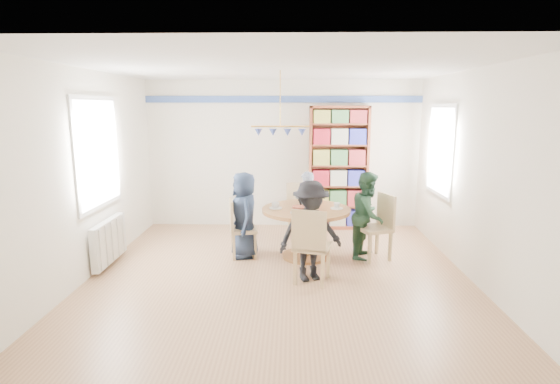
{
  "coord_description": "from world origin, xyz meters",
  "views": [
    {
      "loc": [
        0.15,
        -5.55,
        2.21
      ],
      "look_at": [
        0.0,
        0.4,
        1.05
      ],
      "focal_mm": 28.0,
      "sensor_mm": 36.0,
      "label": 1
    }
  ],
  "objects_px": {
    "person_right": "(368,215)",
    "chair_right": "(379,223)",
    "person_far": "(306,206)",
    "bookshelf": "(338,169)",
    "person_near": "(310,231)",
    "dining_table": "(306,221)",
    "chair_far": "(300,208)",
    "chair_near": "(311,243)",
    "chair_left": "(238,226)",
    "radiator": "(109,241)",
    "person_left": "(244,215)"
  },
  "relations": [
    {
      "from": "radiator",
      "to": "person_left",
      "type": "bearing_deg",
      "value": 12.53
    },
    {
      "from": "radiator",
      "to": "chair_far",
      "type": "height_order",
      "value": "chair_far"
    },
    {
      "from": "chair_left",
      "to": "bookshelf",
      "type": "relative_size",
      "value": 0.39
    },
    {
      "from": "person_far",
      "to": "person_right",
      "type": "bearing_deg",
      "value": 116.4
    },
    {
      "from": "chair_far",
      "to": "person_far",
      "type": "height_order",
      "value": "person_far"
    },
    {
      "from": "chair_far",
      "to": "person_right",
      "type": "relative_size",
      "value": 0.72
    },
    {
      "from": "chair_far",
      "to": "person_near",
      "type": "distance_m",
      "value": 1.93
    },
    {
      "from": "person_far",
      "to": "bookshelf",
      "type": "distance_m",
      "value": 1.08
    },
    {
      "from": "person_left",
      "to": "bookshelf",
      "type": "distance_m",
      "value": 2.29
    },
    {
      "from": "person_left",
      "to": "bookshelf",
      "type": "relative_size",
      "value": 0.57
    },
    {
      "from": "radiator",
      "to": "chair_right",
      "type": "xyz_separation_m",
      "value": [
        3.87,
        0.38,
        0.18
      ]
    },
    {
      "from": "chair_far",
      "to": "person_right",
      "type": "xyz_separation_m",
      "value": [
        0.98,
        -1.02,
        0.13
      ]
    },
    {
      "from": "dining_table",
      "to": "person_near",
      "type": "bearing_deg",
      "value": -88.2
    },
    {
      "from": "person_far",
      "to": "bookshelf",
      "type": "xyz_separation_m",
      "value": [
        0.6,
        0.74,
        0.52
      ]
    },
    {
      "from": "dining_table",
      "to": "person_right",
      "type": "height_order",
      "value": "person_right"
    },
    {
      "from": "person_left",
      "to": "bookshelf",
      "type": "bearing_deg",
      "value": 118.82
    },
    {
      "from": "person_left",
      "to": "radiator",
      "type": "bearing_deg",
      "value": -94.97
    },
    {
      "from": "chair_left",
      "to": "person_near",
      "type": "bearing_deg",
      "value": -39.84
    },
    {
      "from": "person_left",
      "to": "person_right",
      "type": "height_order",
      "value": "person_right"
    },
    {
      "from": "chair_far",
      "to": "bookshelf",
      "type": "height_order",
      "value": "bookshelf"
    },
    {
      "from": "chair_right",
      "to": "bookshelf",
      "type": "xyz_separation_m",
      "value": [
        -0.44,
        1.66,
        0.57
      ]
    },
    {
      "from": "chair_far",
      "to": "chair_right",
      "type": "bearing_deg",
      "value": -43.43
    },
    {
      "from": "chair_near",
      "to": "person_left",
      "type": "height_order",
      "value": "person_left"
    },
    {
      "from": "person_right",
      "to": "dining_table",
      "type": "bearing_deg",
      "value": 114.06
    },
    {
      "from": "chair_far",
      "to": "person_right",
      "type": "height_order",
      "value": "person_right"
    },
    {
      "from": "chair_left",
      "to": "chair_near",
      "type": "height_order",
      "value": "chair_near"
    },
    {
      "from": "person_right",
      "to": "person_near",
      "type": "height_order",
      "value": "person_near"
    },
    {
      "from": "dining_table",
      "to": "person_right",
      "type": "relative_size",
      "value": 1.01
    },
    {
      "from": "chair_near",
      "to": "person_far",
      "type": "relative_size",
      "value": 0.84
    },
    {
      "from": "dining_table",
      "to": "bookshelf",
      "type": "distance_m",
      "value": 1.85
    },
    {
      "from": "person_left",
      "to": "person_near",
      "type": "xyz_separation_m",
      "value": [
        0.94,
        -0.89,
        0.01
      ]
    },
    {
      "from": "person_right",
      "to": "bookshelf",
      "type": "xyz_separation_m",
      "value": [
        -0.28,
        1.61,
        0.46
      ]
    },
    {
      "from": "person_right",
      "to": "chair_right",
      "type": "bearing_deg",
      "value": -86.6
    },
    {
      "from": "chair_right",
      "to": "chair_far",
      "type": "xyz_separation_m",
      "value": [
        -1.14,
        1.07,
        -0.02
      ]
    },
    {
      "from": "chair_right",
      "to": "person_left",
      "type": "height_order",
      "value": "person_left"
    },
    {
      "from": "chair_right",
      "to": "person_right",
      "type": "height_order",
      "value": "person_right"
    },
    {
      "from": "dining_table",
      "to": "person_near",
      "type": "distance_m",
      "value": 0.87
    },
    {
      "from": "chair_near",
      "to": "person_far",
      "type": "height_order",
      "value": "person_far"
    },
    {
      "from": "dining_table",
      "to": "chair_far",
      "type": "relative_size",
      "value": 1.39
    },
    {
      "from": "radiator",
      "to": "chair_left",
      "type": "relative_size",
      "value": 1.14
    },
    {
      "from": "chair_left",
      "to": "person_left",
      "type": "bearing_deg",
      "value": 20.85
    },
    {
      "from": "chair_near",
      "to": "person_far",
      "type": "xyz_separation_m",
      "value": [
        0.01,
        1.91,
        0.04
      ]
    },
    {
      "from": "dining_table",
      "to": "chair_left",
      "type": "distance_m",
      "value": 1.0
    },
    {
      "from": "chair_right",
      "to": "person_left",
      "type": "distance_m",
      "value": 1.99
    },
    {
      "from": "chair_right",
      "to": "person_left",
      "type": "relative_size",
      "value": 0.76
    },
    {
      "from": "person_left",
      "to": "person_right",
      "type": "bearing_deg",
      "value": 72.91
    },
    {
      "from": "person_right",
      "to": "bookshelf",
      "type": "relative_size",
      "value": 0.58
    },
    {
      "from": "chair_near",
      "to": "person_far",
      "type": "distance_m",
      "value": 1.91
    },
    {
      "from": "radiator",
      "to": "chair_right",
      "type": "height_order",
      "value": "chair_right"
    },
    {
      "from": "chair_right",
      "to": "person_far",
      "type": "relative_size",
      "value": 0.83
    }
  ]
}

